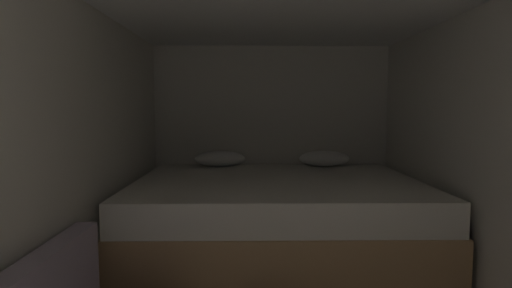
{
  "coord_description": "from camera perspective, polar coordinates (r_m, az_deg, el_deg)",
  "views": [
    {
      "loc": [
        -0.23,
        -0.46,
        1.43
      ],
      "look_at": [
        -0.19,
        2.54,
        1.16
      ],
      "focal_mm": 29.14,
      "sensor_mm": 36.0,
      "label": 1
    }
  ],
  "objects": [
    {
      "name": "wall_back",
      "position": [
        4.57,
        2.07,
        0.22
      ],
      "size": [
        2.63,
        0.05,
        2.09
      ],
      "primitive_type": "cube",
      "color": "silver",
      "rests_on": "ground"
    },
    {
      "name": "bed",
      "position": [
        3.69,
        2.83,
        -10.98
      ],
      "size": [
        2.41,
        1.9,
        0.98
      ],
      "color": "tan",
      "rests_on": "ground"
    },
    {
      "name": "wall_left",
      "position": [
        2.43,
        -26.84,
        -4.55
      ],
      "size": [
        0.05,
        4.75,
        2.09
      ],
      "primitive_type": "cube",
      "color": "silver",
      "rests_on": "ground"
    }
  ]
}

